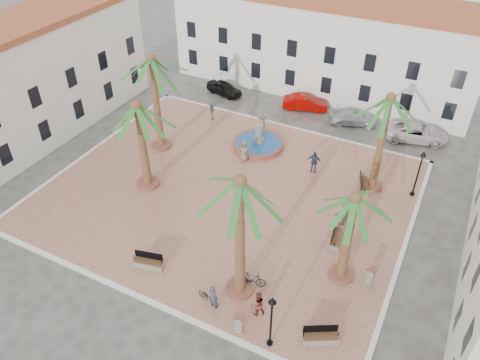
{
  "coord_description": "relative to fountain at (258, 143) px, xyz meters",
  "views": [
    {
      "loc": [
        13.3,
        -24.04,
        22.14
      ],
      "look_at": [
        1.0,
        0.0,
        1.6
      ],
      "focal_mm": 35.0,
      "sensor_mm": 36.0,
      "label": 1
    }
  ],
  "objects": [
    {
      "name": "bollard_n",
      "position": [
        -0.78,
        2.44,
        0.42
      ],
      "size": [
        0.56,
        0.56,
        1.39
      ],
      "rotation": [
        0.0,
        0.0,
        -0.14
      ],
      "color": "gray",
      "rests_on": "plaza"
    },
    {
      "name": "bench_s",
      "position": [
        -0.23,
        -15.52,
        -0.02
      ],
      "size": [
        2.03,
        1.03,
        1.02
      ],
      "rotation": [
        0.0,
        0.0,
        0.23
      ],
      "color": "gray",
      "rests_on": "plaza"
    },
    {
      "name": "kerb_e",
      "position": [
        13.66,
        -6.69,
        -0.38
      ],
      "size": [
        0.3,
        22.3,
        0.16
      ],
      "primitive_type": "cube",
      "color": "silver",
      "rests_on": "ground"
    },
    {
      "name": "building_west",
      "position": [
        -18.34,
        -6.69,
        4.56
      ],
      "size": [
        6.4,
        24.4,
        10.0
      ],
      "rotation": [
        0.0,
        0.0,
        1.57
      ],
      "color": "white",
      "rests_on": "ground"
    },
    {
      "name": "car_black",
      "position": [
        -7.44,
        7.54,
        0.2
      ],
      "size": [
        4.11,
        2.31,
        1.32
      ],
      "primitive_type": "imported",
      "rotation": [
        0.0,
        0.0,
        1.37
      ],
      "color": "black",
      "rests_on": "ground"
    },
    {
      "name": "palm_e",
      "position": [
        10.68,
        -10.81,
        5.04
      ],
      "size": [
        5.12,
        5.12,
        6.5
      ],
      "color": "#934F3C",
      "rests_on": "plaza"
    },
    {
      "name": "bollard_se",
      "position": [
        6.93,
        -17.09,
        0.37
      ],
      "size": [
        0.54,
        0.54,
        1.31
      ],
      "rotation": [
        0.0,
        0.0,
        0.18
      ],
      "color": "gray",
      "rests_on": "plaza"
    },
    {
      "name": "pedestrian_fountain_a",
      "position": [
        -0.12,
        -2.48,
        0.62
      ],
      "size": [
        1.07,
        0.94,
        1.85
      ],
      "primitive_type": "imported",
      "rotation": [
        0.0,
        0.0,
        0.48
      ],
      "color": "#7D674D",
      "rests_on": "plaza"
    },
    {
      "name": "lamppost_e",
      "position": [
        13.06,
        -0.75,
        2.33
      ],
      "size": [
        0.42,
        0.42,
        3.89
      ],
      "color": "black",
      "rests_on": "plaza"
    },
    {
      "name": "pedestrian_fountain_b",
      "position": [
        5.43,
        -1.29,
        0.62
      ],
      "size": [
        1.14,
        0.6,
        1.86
      ],
      "primitive_type": "imported",
      "rotation": [
        0.0,
        0.0,
        0.14
      ],
      "color": "#2B3850",
      "rests_on": "plaza"
    },
    {
      "name": "bench_e",
      "position": [
        9.47,
        -8.1,
        -0.02
      ],
      "size": [
        0.86,
        1.97,
        1.01
      ],
      "rotation": [
        0.0,
        0.0,
        1.72
      ],
      "color": "gray",
      "rests_on": "plaza"
    },
    {
      "name": "bicycle_a",
      "position": [
        4.47,
        -16.16,
        0.1
      ],
      "size": [
        1.6,
        0.83,
        0.8
      ],
      "primitive_type": "imported",
      "rotation": [
        0.0,
        0.0,
        1.36
      ],
      "color": "black",
      "rests_on": "plaza"
    },
    {
      "name": "car_white",
      "position": [
        11.78,
        7.49,
        0.28
      ],
      "size": [
        5.74,
        3.74,
        1.47
      ],
      "primitive_type": "imported",
      "rotation": [
        0.0,
        0.0,
        1.84
      ],
      "color": "silver",
      "rests_on": "ground"
    },
    {
      "name": "bollard_e",
      "position": [
        12.39,
        -10.61,
        0.38
      ],
      "size": [
        0.57,
        0.57,
        1.32
      ],
      "rotation": [
        0.0,
        0.0,
        -0.25
      ],
      "color": "gray",
      "rests_on": "plaza"
    },
    {
      "name": "kerb_s",
      "position": [
        0.66,
        -17.69,
        -0.38
      ],
      "size": [
        26.3,
        0.3,
        0.16
      ],
      "primitive_type": "cube",
      "color": "silver",
      "rests_on": "ground"
    },
    {
      "name": "palm_ne",
      "position": [
        10.12,
        -1.14,
        6.4
      ],
      "size": [
        4.99,
        4.99,
        7.9
      ],
      "color": "#934F3C",
      "rests_on": "plaza"
    },
    {
      "name": "car_silver",
      "position": [
        6.03,
        7.68,
        0.18
      ],
      "size": [
        4.72,
        3.27,
        1.27
      ],
      "primitive_type": "imported",
      "rotation": [
        0.0,
        0.0,
        1.95
      ],
      "color": "#B0B0B9",
      "rests_on": "ground"
    },
    {
      "name": "palm_s",
      "position": [
        5.71,
        -14.59,
        6.94
      ],
      "size": [
        5.18,
        5.18,
        8.48
      ],
      "color": "#934F3C",
      "rests_on": "plaza"
    },
    {
      "name": "cyclist_a",
      "position": [
        4.9,
        -16.34,
        0.55
      ],
      "size": [
        0.69,
        0.52,
        1.71
      ],
      "primitive_type": "imported",
      "rotation": [
        0.0,
        0.0,
        2.95
      ],
      "color": "#373A4E",
      "rests_on": "plaza"
    },
    {
      "name": "building_north",
      "position": [
        0.66,
        13.31,
        4.31
      ],
      "size": [
        30.4,
        7.4,
        9.5
      ],
      "color": "white",
      "rests_on": "ground"
    },
    {
      "name": "bench_ne",
      "position": [
        9.55,
        -1.67,
        -0.01
      ],
      "size": [
        1.21,
        2.06,
        1.04
      ],
      "rotation": [
        0.0,
        0.0,
        1.9
      ],
      "color": "gray",
      "rests_on": "plaza"
    },
    {
      "name": "ground",
      "position": [
        0.66,
        -6.69,
        -0.46
      ],
      "size": [
        120.0,
        120.0,
        0.0
      ],
      "primitive_type": "plane",
      "color": "#56544F",
      "rests_on": "ground"
    },
    {
      "name": "cyclist_b",
      "position": [
        7.33,
        -15.62,
        0.54
      ],
      "size": [
        1.04,
        1.03,
        1.69
      ],
      "primitive_type": "imported",
      "rotation": [
        0.0,
        0.0,
        3.9
      ],
      "color": "maroon",
      "rests_on": "plaza"
    },
    {
      "name": "car_red",
      "position": [
        1.11,
        8.28,
        0.25
      ],
      "size": [
        4.55,
        2.68,
        1.42
      ],
      "primitive_type": "imported",
      "rotation": [
        0.0,
        0.0,
        1.86
      ],
      "color": "#9A0500",
      "rests_on": "ground"
    },
    {
      "name": "bench_se",
      "position": [
        11.07,
        -15.71,
        -0.01
      ],
      "size": [
        2.02,
        1.49,
        1.04
      ],
      "rotation": [
        0.0,
        0.0,
        0.51
      ],
      "color": "gray",
      "rests_on": "plaza"
    },
    {
      "name": "palm_sw",
      "position": [
        -5.22,
        -8.69,
        5.64
      ],
      "size": [
        5.65,
        5.65,
        7.22
      ],
      "color": "#934F3C",
      "rests_on": "plaza"
    },
    {
      "name": "litter_bin",
      "position": [
        5.42,
        -13.81,
        0.04
      ],
      "size": [
        0.36,
        0.36,
        0.7
      ],
      "primitive_type": "cylinder",
      "color": "black",
      "rests_on": "plaza"
    },
    {
      "name": "plaza",
      "position": [
        0.66,
        -6.69,
        -0.38
      ],
      "size": [
        26.0,
        22.0,
        0.15
      ],
      "primitive_type": "cube",
      "color": "#B4765D",
      "rests_on": "ground"
    },
    {
      "name": "kerb_w",
      "position": [
        -12.34,
        -6.69,
        -0.38
      ],
      "size": [
        0.3,
        22.3,
        0.16
      ],
      "primitive_type": "cube",
      "color": "silver",
      "rests_on": "ground"
    },
    {
      "name": "pedestrian_east",
      "position": [
        9.39,
        -6.06,
        0.63
      ],
      "size": [
        1.18,
        1.81,
        1.86
      ],
      "primitive_type": "imported",
      "rotation": [
        0.0,
        0.0,
        -1.97
      ],
      "color": "gray",
      "rests_on": "plaza"
    },
    {
      "name": "lamppost_s",
      "position": [
        8.75,
        -17.09,
        2.28
      ],
      "size": [
        0.41,
        0.41,
        3.82
      ],
      "color": "black",
      "rests_on": "plaza"
    },
    {
      "name": "kerb_n",
      "position": [
        0.66,
        4.31,
        -0.38
      ],
      "size": [
        26.3,
        0.3,
        0.16
      ],
      "primitive_type": "cube",
      "color": "silver",
      "rests_on": "ground"
    },
    {
      "name": "pedestrian_north",
      "position": [
        -5.73,
        2.17,
        0.61
      ],
      "size": [
        1.05,
        1.35,
        1.83
      ],
      "primitive_type": "imported",
      "rotation": [
        0.0,
        0.0,
        1.93
      ],
      "color": "#48484D",
      "rests_on": "plaza"
    },
    {
      "name": "fountain",
      "position": [
        0.0,
        0.0,
        0.0
      ],
      "size": [
        4.35,
        4.35,
        2.25
      ],
      "color": "#934F3C",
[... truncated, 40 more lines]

